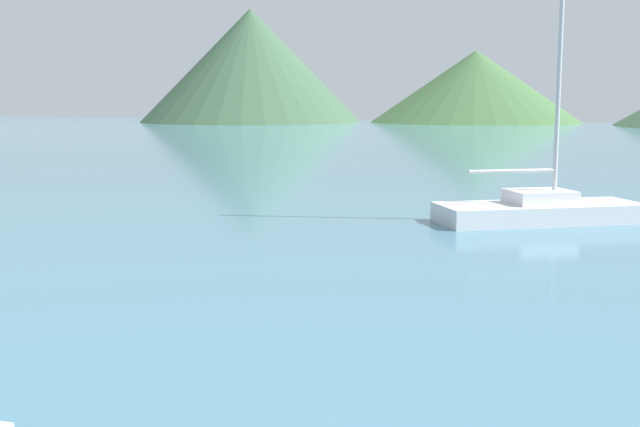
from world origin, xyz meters
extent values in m
cube|color=silver|center=(2.25, 22.47, 0.26)|extent=(5.67, 4.74, 0.52)
cube|color=silver|center=(2.25, 22.47, 0.70)|extent=(2.14, 2.06, 0.36)
cylinder|color=#BCBCC1|center=(2.60, 22.71, 5.30)|extent=(0.12, 0.12, 9.57)
cylinder|color=#BCBCC1|center=(1.57, 22.00, 1.42)|extent=(2.11, 1.49, 0.10)
cone|color=#38563D|center=(-48.95, 104.79, 8.05)|extent=(31.78, 31.78, 16.09)
cone|color=#3D6038|center=(-18.51, 115.11, 5.07)|extent=(29.76, 29.76, 10.13)
camera|label=1|loc=(4.95, 0.27, 3.33)|focal=45.00mm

